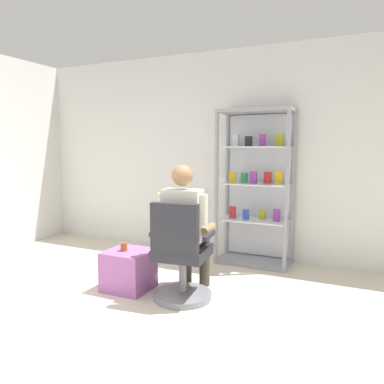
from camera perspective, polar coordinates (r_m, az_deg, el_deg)
name	(u,v)px	position (r m, az deg, el deg)	size (l,w,h in m)	color
ground_plane	(81,372)	(2.78, -16.62, -24.91)	(7.20, 7.20, 0.00)	beige
back_wall	(232,155)	(5.01, 6.12, 5.72)	(6.00, 0.10, 2.70)	silver
display_cabinet_main	(256,186)	(4.70, 9.78, 0.89)	(0.90, 0.45, 1.90)	gray
office_chair	(181,260)	(3.56, -1.75, -10.42)	(0.59, 0.56, 0.96)	slate
seated_shopkeeper	(186,224)	(3.63, -0.87, -4.88)	(0.52, 0.59, 1.29)	#3F382D
storage_crate	(129,270)	(3.95, -9.66, -11.67)	(0.44, 0.43, 0.40)	#9E599E
tea_glass	(124,247)	(3.88, -10.39, -8.23)	(0.07, 0.07, 0.09)	brown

